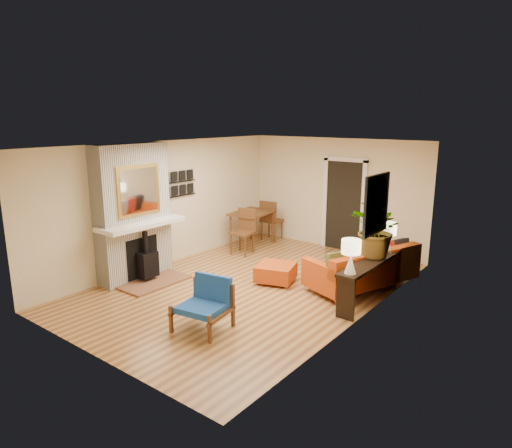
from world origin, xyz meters
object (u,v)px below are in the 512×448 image
at_px(sofa, 365,268).
at_px(lamp_near, 351,252).
at_px(blue_chair, 206,301).
at_px(houseplant, 378,230).
at_px(lamp_far, 388,234).
at_px(dining_table, 255,219).
at_px(ottoman, 276,272).
at_px(console_table, 370,270).

bearing_deg(sofa, lamp_near, -75.76).
distance_m(blue_chair, lamp_near, 2.31).
height_order(sofa, blue_chair, sofa).
bearing_deg(houseplant, lamp_far, 88.64).
relative_size(lamp_far, houseplant, 0.55).
distance_m(dining_table, lamp_far, 3.75).
xyz_separation_m(blue_chair, lamp_far, (1.53, 3.05, 0.65)).
bearing_deg(dining_table, blue_chair, -61.58).
bearing_deg(blue_chair, lamp_far, 63.27).
bearing_deg(sofa, houseplant, -44.51).
height_order(blue_chair, dining_table, dining_table).
bearing_deg(lamp_near, ottoman, 162.28).
distance_m(ottoman, dining_table, 2.55).
bearing_deg(blue_chair, ottoman, 97.07).
bearing_deg(lamp_far, lamp_near, -90.00).
bearing_deg(ottoman, blue_chair, -82.93).
bearing_deg(dining_table, console_table, -22.94).
relative_size(blue_chair, dining_table, 0.43).
relative_size(sofa, dining_table, 1.19).
height_order(blue_chair, lamp_far, lamp_far).
bearing_deg(houseplant, console_table, -87.95).
relative_size(sofa, houseplant, 2.35).
distance_m(ottoman, houseplant, 2.11).
xyz_separation_m(sofa, lamp_near, (0.34, -1.35, 0.69)).
bearing_deg(lamp_far, console_table, -90.00).
bearing_deg(houseplant, sofa, 135.49).
height_order(ottoman, blue_chair, blue_chair).
relative_size(ottoman, console_table, 0.46).
relative_size(dining_table, lamp_far, 3.61).
xyz_separation_m(ottoman, lamp_near, (1.80, -0.58, 0.86)).
bearing_deg(ottoman, console_table, 5.27).
height_order(dining_table, lamp_near, lamp_near).
relative_size(ottoman, houseplant, 0.87).
height_order(dining_table, console_table, dining_table).
relative_size(sofa, ottoman, 2.71).
bearing_deg(houseplant, lamp_near, -89.44).
height_order(blue_chair, lamp_near, lamp_near).
height_order(lamp_near, lamp_far, same).
xyz_separation_m(lamp_far, houseplant, (-0.01, -0.42, 0.16)).
bearing_deg(dining_table, lamp_near, -32.11).
bearing_deg(lamp_near, dining_table, 147.89).
relative_size(ottoman, lamp_near, 1.59).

